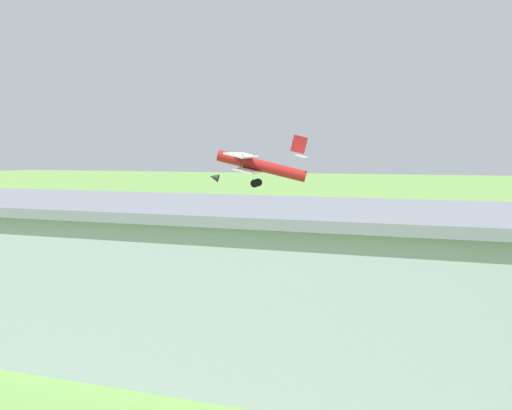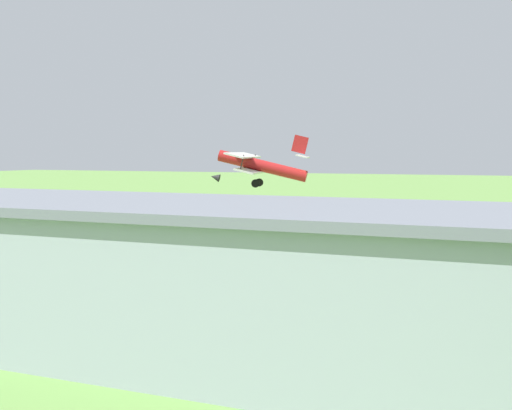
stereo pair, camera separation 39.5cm
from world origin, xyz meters
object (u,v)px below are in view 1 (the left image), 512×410
object	(u,v)px
person_beside_truck	(107,257)
person_walking_on_apron	(39,260)
hangar	(176,276)
biplane	(257,165)

from	to	relation	value
person_beside_truck	person_walking_on_apron	bearing A→B (deg)	41.46
person_beside_truck	hangar	bearing A→B (deg)	131.75
biplane	person_walking_on_apron	world-z (taller)	biplane
biplane	person_walking_on_apron	size ratio (longest dim) A/B	5.24
person_walking_on_apron	hangar	bearing A→B (deg)	143.18
hangar	biplane	world-z (taller)	biplane
biplane	person_walking_on_apron	xyz separation A→B (m)	(8.83, 15.30, -5.99)
biplane	person_walking_on_apron	bearing A→B (deg)	60.00
hangar	person_beside_truck	world-z (taller)	hangar
hangar	person_walking_on_apron	size ratio (longest dim) A/B	22.31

